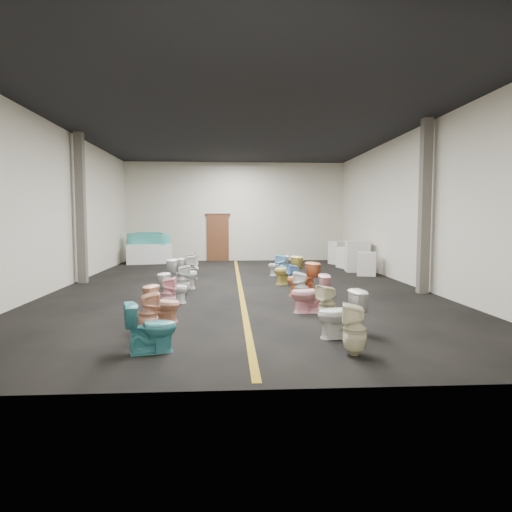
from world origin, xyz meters
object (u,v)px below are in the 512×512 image
object	(u,v)px
display_table	(149,254)
toilet_left_7	(190,269)
bathtub	(149,239)
toilet_left_2	(163,304)
toilet_left_8	(189,269)
appliance_crate_d	(339,253)
appliance_crate_a	(367,264)
toilet_right_0	(355,329)
toilet_right_8	(282,267)
toilet_left_3	(169,294)
toilet_right_9	(278,266)
toilet_right_2	(327,304)
toilet_right_7	(287,270)
toilet_right_3	(310,294)
toilet_left_9	(190,264)
toilet_left_6	(183,274)
toilet_left_1	(149,313)
toilet_right_4	(301,288)
appliance_crate_c	(348,257)
appliance_crate_b	(357,256)
toilet_right_5	(302,279)
toilet_right_1	(341,314)
toilet_left_4	(174,288)
toilet_right_6	(293,277)
toilet_left_5	(183,280)
toilet_left_0	(151,327)

from	to	relation	value
display_table	toilet_left_7	world-z (taller)	toilet_left_7
bathtub	toilet_left_2	xyz separation A→B (m)	(2.21, -11.32, -0.73)
toilet_left_2	toilet_left_8	world-z (taller)	toilet_left_2
appliance_crate_d	appliance_crate_a	bearing A→B (deg)	-90.00
toilet_right_0	toilet_right_8	size ratio (longest dim) A/B	0.91
toilet_left_3	toilet_right_9	distance (m)	6.36
toilet_left_3	toilet_right_2	world-z (taller)	toilet_right_2
display_table	toilet_right_7	bearing A→B (deg)	-51.86
toilet_left_2	toilet_right_3	bearing A→B (deg)	-54.86
toilet_right_2	toilet_right_3	xyz separation A→B (m)	(-0.15, 0.99, 0.04)
toilet_left_9	toilet_right_2	bearing A→B (deg)	-151.24
toilet_left_6	toilet_right_7	size ratio (longest dim) A/B	0.99
toilet_left_1	toilet_right_4	bearing A→B (deg)	-70.35
toilet_left_3	bathtub	bearing A→B (deg)	13.04
toilet_left_2	toilet_left_7	xyz separation A→B (m)	(0.09, 5.11, 0.09)
appliance_crate_a	appliance_crate_c	world-z (taller)	appliance_crate_c
bathtub	toilet_right_2	distance (m)	12.83
display_table	toilet_left_7	distance (m)	6.63
appliance_crate_a	toilet_left_9	distance (m)	6.08
appliance_crate_b	toilet_right_5	size ratio (longest dim) A/B	1.35
appliance_crate_d	toilet_right_1	xyz separation A→B (m)	(-2.90, -11.89, -0.10)
display_table	toilet_right_5	distance (m)	10.09
toilet_left_7	toilet_right_7	size ratio (longest dim) A/B	1.03
appliance_crate_d	toilet_right_1	distance (m)	12.23
toilet_left_2	appliance_crate_c	bearing A→B (deg)	-10.72
toilet_left_4	toilet_right_6	xyz separation A→B (m)	(3.04, 1.78, 0.01)
toilet_right_5	toilet_right_7	size ratio (longest dim) A/B	1.00
appliance_crate_c	toilet_left_8	world-z (taller)	appliance_crate_c
bathtub	toilet_right_7	size ratio (longest dim) A/B	2.23
display_table	toilet_right_3	size ratio (longest dim) A/B	2.37
toilet_left_9	toilet_left_6	bearing A→B (deg)	-172.88
toilet_left_7	toilet_left_9	world-z (taller)	toilet_left_7
appliance_crate_b	toilet_left_3	size ratio (longest dim) A/B	1.58
toilet_left_8	toilet_right_3	xyz separation A→B (m)	(2.96, -5.49, 0.07)
appliance_crate_a	appliance_crate_b	size ratio (longest dim) A/B	0.71
toilet_right_8	toilet_right_9	bearing A→B (deg)	-166.35
toilet_left_2	toilet_left_5	distance (m)	3.00
toilet_left_0	toilet_right_5	distance (m)	5.63
display_table	toilet_left_9	world-z (taller)	display_table
toilet_left_3	toilet_left_6	bearing A→B (deg)	0.85
display_table	toilet_left_3	xyz separation A→B (m)	(2.17, -10.27, -0.06)
bathtub	toilet_right_9	world-z (taller)	bathtub
toilet_left_3	toilet_right_4	distance (m)	3.00
toilet_left_2	toilet_right_2	distance (m)	3.09
display_table	toilet_right_2	distance (m)	12.81
toilet_left_5	toilet_right_6	distance (m)	3.04
display_table	toilet_left_3	distance (m)	10.49
appliance_crate_a	toilet_left_6	size ratio (longest dim) A/B	0.97
toilet_left_9	toilet_right_5	bearing A→B (deg)	-138.05
toilet_right_2	toilet_right_6	distance (m)	4.08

